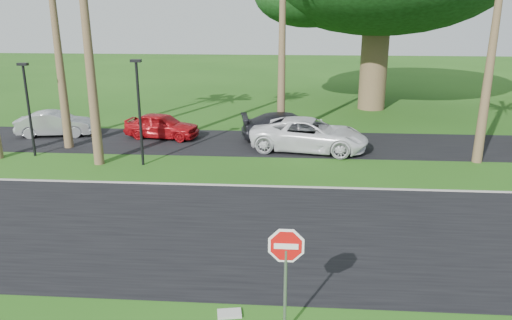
{
  "coord_description": "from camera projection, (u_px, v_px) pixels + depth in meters",
  "views": [
    {
      "loc": [
        0.55,
        -12.25,
        6.82
      ],
      "look_at": [
        -0.61,
        3.81,
        1.8
      ],
      "focal_mm": 35.0,
      "sensor_mm": 36.0,
      "label": 1
    }
  ],
  "objects": [
    {
      "name": "streetlight_right",
      "position": [
        139.0,
        106.0,
        21.45
      ],
      "size": [
        0.45,
        0.25,
        4.64
      ],
      "color": "black",
      "rests_on": "ground"
    },
    {
      "name": "utility_slab",
      "position": [
        229.0,
        314.0,
        11.47
      ],
      "size": [
        0.6,
        0.44,
        0.06
      ],
      "primitive_type": "cube",
      "rotation": [
        0.0,
        0.0,
        0.18
      ],
      "color": "#ABAAA2",
      "rests_on": "ground"
    },
    {
      "name": "car_silver",
      "position": [
        56.0,
        124.0,
        26.94
      ],
      "size": [
        4.19,
        2.04,
        1.32
      ],
      "primitive_type": "imported",
      "rotation": [
        0.0,
        0.0,
        1.74
      ],
      "color": "#A0A3A6",
      "rests_on": "ground"
    },
    {
      "name": "road",
      "position": [
        271.0,
        232.0,
        15.64
      ],
      "size": [
        120.0,
        8.0,
        0.02
      ],
      "primitive_type": "cube",
      "color": "black",
      "rests_on": "ground"
    },
    {
      "name": "car_minivan",
      "position": [
        309.0,
        135.0,
        24.19
      ],
      "size": [
        6.0,
        3.5,
        1.57
      ],
      "primitive_type": "imported",
      "rotation": [
        0.0,
        0.0,
        1.4
      ],
      "color": "white",
      "rests_on": "ground"
    },
    {
      "name": "parking_strip",
      "position": [
        280.0,
        143.0,
        25.64
      ],
      "size": [
        120.0,
        5.0,
        0.02
      ],
      "primitive_type": "cube",
      "color": "black",
      "rests_on": "ground"
    },
    {
      "name": "stop_sign_near",
      "position": [
        286.0,
        260.0,
        10.32
      ],
      "size": [
        1.05,
        0.07,
        2.62
      ],
      "color": "gray",
      "rests_on": "ground"
    },
    {
      "name": "curb",
      "position": [
        276.0,
        186.0,
        19.49
      ],
      "size": [
        120.0,
        0.12,
        0.06
      ],
      "primitive_type": "cube",
      "color": "gray",
      "rests_on": "ground"
    },
    {
      "name": "ground",
      "position": [
        268.0,
        264.0,
        13.74
      ],
      "size": [
        120.0,
        120.0,
        0.0
      ],
      "primitive_type": "plane",
      "color": "#1E4812",
      "rests_on": "ground"
    },
    {
      "name": "streetlight_left",
      "position": [
        28.0,
        104.0,
        22.83
      ],
      "size": [
        0.45,
        0.25,
        4.34
      ],
      "color": "black",
      "rests_on": "ground"
    },
    {
      "name": "car_dark",
      "position": [
        289.0,
        127.0,
        25.94
      ],
      "size": [
        5.22,
        2.79,
        1.44
      ],
      "primitive_type": "imported",
      "rotation": [
        0.0,
        0.0,
        1.73
      ],
      "color": "black",
      "rests_on": "ground"
    },
    {
      "name": "car_red",
      "position": [
        162.0,
        126.0,
        26.48
      ],
      "size": [
        4.13,
        2.19,
        1.34
      ],
      "primitive_type": "imported",
      "rotation": [
        0.0,
        0.0,
        1.41
      ],
      "color": "#AA0E14",
      "rests_on": "ground"
    }
  ]
}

